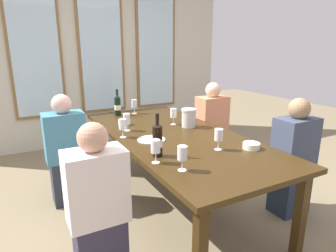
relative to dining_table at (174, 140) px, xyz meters
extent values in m
plane|color=#7C6D50|center=(0.00, 0.00, -0.68)|extent=(12.00, 12.00, 0.00)
cube|color=beige|center=(0.00, 2.37, 0.77)|extent=(4.27, 0.06, 2.90)
cube|color=brown|center=(-0.95, 2.33, 0.77)|extent=(0.72, 0.03, 1.88)
cube|color=silver|center=(-0.95, 2.31, 0.77)|extent=(0.64, 0.01, 1.80)
cube|color=brown|center=(0.00, 2.33, 0.77)|extent=(0.72, 0.03, 1.88)
cube|color=silver|center=(0.00, 2.31, 0.77)|extent=(0.64, 0.01, 1.80)
cube|color=brown|center=(0.95, 2.33, 0.77)|extent=(0.72, 0.03, 1.88)
cube|color=silver|center=(0.95, 2.31, 0.77)|extent=(0.64, 0.01, 1.80)
cube|color=#35230C|center=(0.00, 0.00, 0.04)|extent=(1.07, 2.41, 0.04)
cube|color=#35230C|center=(0.44, -1.11, -0.33)|extent=(0.07, 0.07, 0.70)
cube|color=#35230C|center=(-0.44, 1.11, -0.33)|extent=(0.07, 0.07, 0.70)
cube|color=#35230C|center=(0.44, 1.11, -0.33)|extent=(0.07, 0.07, 0.70)
cylinder|color=white|center=(-0.27, -0.07, 0.07)|extent=(0.25, 0.25, 0.01)
cylinder|color=silver|center=(0.26, 0.15, 0.15)|extent=(0.14, 0.14, 0.17)
cylinder|color=silver|center=(0.26, 0.15, 0.24)|extent=(0.16, 0.16, 0.02)
cylinder|color=black|center=(-0.39, -0.44, 0.18)|extent=(0.07, 0.07, 0.23)
cone|color=black|center=(-0.39, -0.44, 0.31)|extent=(0.07, 0.07, 0.02)
cylinder|color=black|center=(-0.39, -0.44, 0.36)|extent=(0.03, 0.03, 0.08)
cylinder|color=silver|center=(-0.39, -0.44, 0.17)|extent=(0.08, 0.08, 0.06)
cylinder|color=black|center=(-0.22, 0.99, 0.17)|extent=(0.08, 0.08, 0.22)
cone|color=black|center=(-0.22, 0.99, 0.29)|extent=(0.08, 0.08, 0.02)
cylinder|color=black|center=(-0.22, 0.99, 0.34)|extent=(0.03, 0.03, 0.08)
cylinder|color=white|center=(-0.22, 0.99, 0.16)|extent=(0.08, 0.08, 0.06)
cylinder|color=white|center=(0.36, -0.65, 0.09)|extent=(0.14, 0.14, 0.05)
cylinder|color=white|center=(-0.30, 0.54, 0.09)|extent=(0.13, 0.13, 0.05)
cylinder|color=white|center=(-0.36, -0.76, 0.07)|extent=(0.06, 0.06, 0.00)
cylinder|color=white|center=(-0.36, -0.76, 0.10)|extent=(0.01, 0.01, 0.07)
cylinder|color=white|center=(-0.36, -0.76, 0.19)|extent=(0.07, 0.07, 0.09)
cylinder|color=white|center=(0.10, -0.55, 0.07)|extent=(0.06, 0.06, 0.00)
cylinder|color=white|center=(0.10, -0.55, 0.10)|extent=(0.01, 0.01, 0.07)
cylinder|color=white|center=(0.10, -0.55, 0.19)|extent=(0.07, 0.07, 0.09)
cylinder|color=#590C19|center=(0.10, -0.55, 0.16)|extent=(0.06, 0.06, 0.02)
cylinder|color=white|center=(-0.46, 0.13, 0.07)|extent=(0.06, 0.06, 0.00)
cylinder|color=white|center=(-0.46, 0.13, 0.10)|extent=(0.01, 0.01, 0.07)
cylinder|color=white|center=(-0.46, 0.13, 0.19)|extent=(0.07, 0.07, 0.09)
cylinder|color=beige|center=(-0.46, 0.13, 0.15)|extent=(0.06, 0.06, 0.02)
cylinder|color=white|center=(0.16, 0.30, 0.07)|extent=(0.06, 0.06, 0.00)
cylinder|color=white|center=(0.16, 0.30, 0.10)|extent=(0.01, 0.01, 0.07)
cylinder|color=white|center=(0.16, 0.30, 0.19)|extent=(0.07, 0.07, 0.09)
cylinder|color=white|center=(-0.35, 0.31, 0.07)|extent=(0.06, 0.06, 0.00)
cylinder|color=white|center=(-0.35, 0.31, 0.10)|extent=(0.01, 0.01, 0.07)
cylinder|color=white|center=(-0.35, 0.31, 0.19)|extent=(0.07, 0.07, 0.09)
cylinder|color=white|center=(-0.01, 0.99, 0.07)|extent=(0.06, 0.06, 0.00)
cylinder|color=white|center=(-0.01, 0.99, 0.10)|extent=(0.01, 0.01, 0.07)
cylinder|color=white|center=(-0.01, 0.99, 0.19)|extent=(0.07, 0.07, 0.09)
cylinder|color=white|center=(-0.46, -0.55, 0.07)|extent=(0.06, 0.06, 0.00)
cylinder|color=white|center=(-0.46, -0.55, 0.10)|extent=(0.01, 0.01, 0.07)
cylinder|color=white|center=(-0.46, -0.55, 0.19)|extent=(0.07, 0.07, 0.09)
cylinder|color=beige|center=(-0.46, -0.55, 0.16)|extent=(0.06, 0.06, 0.03)
cube|color=#312E43|center=(-0.91, -0.61, -0.45)|extent=(0.32, 0.24, 0.45)
cube|color=silver|center=(-0.91, -0.61, 0.01)|extent=(0.38, 0.24, 0.48)
sphere|color=tan|center=(-0.91, -0.61, 0.34)|extent=(0.19, 0.19, 0.19)
cube|color=#232F43|center=(0.91, -0.64, -0.45)|extent=(0.32, 0.24, 0.45)
cube|color=#3B4459|center=(0.91, -0.64, 0.01)|extent=(0.38, 0.24, 0.48)
sphere|color=#9C7554|center=(0.91, -0.64, 0.34)|extent=(0.19, 0.19, 0.19)
cube|color=#2B333F|center=(-0.91, 0.56, -0.45)|extent=(0.32, 0.24, 0.45)
cube|color=teal|center=(-0.91, 0.56, 0.01)|extent=(0.38, 0.24, 0.48)
sphere|color=beige|center=(-0.91, 0.56, 0.34)|extent=(0.19, 0.19, 0.19)
cube|color=#292F2E|center=(0.91, 0.62, -0.45)|extent=(0.32, 0.24, 0.45)
cube|color=tan|center=(0.91, 0.62, 0.01)|extent=(0.38, 0.24, 0.48)
sphere|color=beige|center=(0.91, 0.62, 0.34)|extent=(0.19, 0.19, 0.19)
camera|label=1|loc=(-1.30, -2.31, 0.87)|focal=31.11mm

